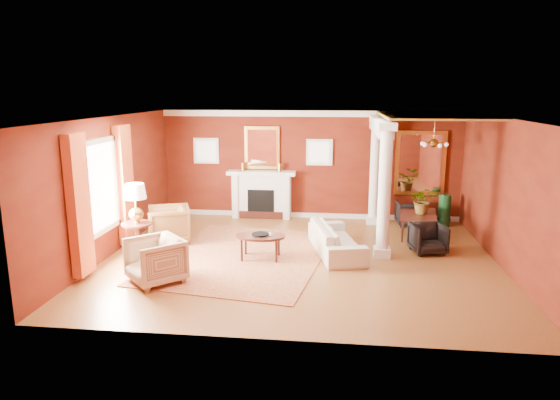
# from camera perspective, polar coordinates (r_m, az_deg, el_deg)

# --- Properties ---
(ground) EXTENTS (8.00, 8.00, 0.00)m
(ground) POSITION_cam_1_polar(r_m,az_deg,el_deg) (10.47, 2.29, -6.67)
(ground) COLOR brown
(ground) RESTS_ON ground
(room_shell) EXTENTS (8.04, 7.04, 2.92)m
(room_shell) POSITION_cam_1_polar(r_m,az_deg,el_deg) (9.99, 2.39, 4.33)
(room_shell) COLOR #621F0D
(room_shell) RESTS_ON ground
(fireplace) EXTENTS (1.85, 0.42, 1.29)m
(fireplace) POSITION_cam_1_polar(r_m,az_deg,el_deg) (13.62, -2.11, 0.66)
(fireplace) COLOR white
(fireplace) RESTS_ON ground
(overmantel_mirror) EXTENTS (0.95, 0.07, 1.15)m
(overmantel_mirror) POSITION_cam_1_polar(r_m,az_deg,el_deg) (13.56, -2.07, 5.97)
(overmantel_mirror) COLOR gold
(overmantel_mirror) RESTS_ON fireplace
(flank_window_left) EXTENTS (0.70, 0.07, 0.70)m
(flank_window_left) POSITION_cam_1_polar(r_m,az_deg,el_deg) (13.89, -8.43, 5.59)
(flank_window_left) COLOR white
(flank_window_left) RESTS_ON room_shell
(flank_window_right) EXTENTS (0.70, 0.07, 0.70)m
(flank_window_right) POSITION_cam_1_polar(r_m,az_deg,el_deg) (13.44, 4.52, 5.46)
(flank_window_right) COLOR white
(flank_window_right) RESTS_ON room_shell
(left_window) EXTENTS (0.21, 2.55, 2.60)m
(left_window) POSITION_cam_1_polar(r_m,az_deg,el_deg) (10.54, -19.53, 0.76)
(left_window) COLOR white
(left_window) RESTS_ON room_shell
(column_front) EXTENTS (0.36, 0.36, 2.80)m
(column_front) POSITION_cam_1_polar(r_m,az_deg,el_deg) (10.41, 11.86, 1.10)
(column_front) COLOR white
(column_front) RESTS_ON ground
(column_back) EXTENTS (0.36, 0.36, 2.80)m
(column_back) POSITION_cam_1_polar(r_m,az_deg,el_deg) (13.06, 10.80, 3.42)
(column_back) COLOR white
(column_back) RESTS_ON ground
(header_beam) EXTENTS (0.30, 3.20, 0.32)m
(header_beam) POSITION_cam_1_polar(r_m,az_deg,el_deg) (11.84, 11.42, 8.30)
(header_beam) COLOR white
(header_beam) RESTS_ON column_front
(amber_ceiling) EXTENTS (2.30, 3.40, 0.04)m
(amber_ceiling) POSITION_cam_1_polar(r_m,az_deg,el_deg) (11.83, 17.16, 9.20)
(amber_ceiling) COLOR gold
(amber_ceiling) RESTS_ON room_shell
(dining_mirror) EXTENTS (1.30, 0.07, 1.70)m
(dining_mirror) POSITION_cam_1_polar(r_m,az_deg,el_deg) (13.63, 15.73, 4.07)
(dining_mirror) COLOR gold
(dining_mirror) RESTS_ON room_shell
(chandelier) EXTENTS (0.60, 0.62, 0.75)m
(chandelier) POSITION_cam_1_polar(r_m,az_deg,el_deg) (11.93, 17.16, 6.23)
(chandelier) COLOR #AF8A37
(chandelier) RESTS_ON room_shell
(crown_trim) EXTENTS (8.00, 0.08, 0.16)m
(crown_trim) POSITION_cam_1_polar(r_m,az_deg,el_deg) (13.36, 3.51, 9.82)
(crown_trim) COLOR white
(crown_trim) RESTS_ON room_shell
(base_trim) EXTENTS (8.00, 0.08, 0.12)m
(base_trim) POSITION_cam_1_polar(r_m,az_deg,el_deg) (13.76, 3.36, -1.73)
(base_trim) COLOR white
(base_trim) RESTS_ON ground
(rug) EXTENTS (3.88, 4.77, 0.02)m
(rug) POSITION_cam_1_polar(r_m,az_deg,el_deg) (10.59, -4.23, -6.42)
(rug) COLOR maroon
(rug) RESTS_ON ground
(sofa) EXTENTS (1.10, 2.21, 0.83)m
(sofa) POSITION_cam_1_polar(r_m,az_deg,el_deg) (10.72, 6.48, -3.95)
(sofa) COLOR beige
(sofa) RESTS_ON ground
(armchair_leopard) EXTENTS (1.10, 1.14, 0.93)m
(armchair_leopard) POSITION_cam_1_polar(r_m,az_deg,el_deg) (11.69, -12.58, -2.54)
(armchair_leopard) COLOR black
(armchair_leopard) RESTS_ON ground
(armchair_stripe) EXTENTS (1.21, 1.21, 0.91)m
(armchair_stripe) POSITION_cam_1_polar(r_m,az_deg,el_deg) (9.35, -14.07, -6.48)
(armchair_stripe) COLOR tan
(armchair_stripe) RESTS_ON ground
(coffee_table) EXTENTS (1.01, 1.01, 0.51)m
(coffee_table) POSITION_cam_1_polar(r_m,az_deg,el_deg) (10.30, -2.25, -4.28)
(coffee_table) COLOR black
(coffee_table) RESTS_ON ground
(coffee_book) EXTENTS (0.18, 0.06, 0.24)m
(coffee_book) POSITION_cam_1_polar(r_m,az_deg,el_deg) (10.27, -2.01, -3.35)
(coffee_book) COLOR black
(coffee_book) RESTS_ON coffee_table
(side_table) EXTENTS (0.62, 0.62, 1.56)m
(side_table) POSITION_cam_1_polar(r_m,az_deg,el_deg) (10.72, -16.14, -0.84)
(side_table) COLOR black
(side_table) RESTS_ON ground
(dining_table) EXTENTS (0.73, 1.56, 0.84)m
(dining_table) POSITION_cam_1_polar(r_m,az_deg,el_deg) (12.42, 15.63, -2.05)
(dining_table) COLOR black
(dining_table) RESTS_ON ground
(dining_chair_near) EXTENTS (0.80, 0.76, 0.70)m
(dining_chair_near) POSITION_cam_1_polar(r_m,az_deg,el_deg) (11.16, 16.57, -4.11)
(dining_chair_near) COLOR black
(dining_chair_near) RESTS_ON ground
(dining_chair_far) EXTENTS (0.70, 0.66, 0.68)m
(dining_chair_far) POSITION_cam_1_polar(r_m,az_deg,el_deg) (13.32, 14.61, -1.37)
(dining_chair_far) COLOR black
(dining_chair_far) RESTS_ON ground
(green_urn) EXTENTS (0.35, 0.35, 0.83)m
(green_urn) POSITION_cam_1_polar(r_m,az_deg,el_deg) (13.52, 18.24, -1.46)
(green_urn) COLOR #133E1B
(green_urn) RESTS_ON ground
(potted_plant) EXTENTS (0.68, 0.73, 0.50)m
(potted_plant) POSITION_cam_1_polar(r_m,az_deg,el_deg) (12.35, 16.08, 1.02)
(potted_plant) COLOR #26591E
(potted_plant) RESTS_ON dining_table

